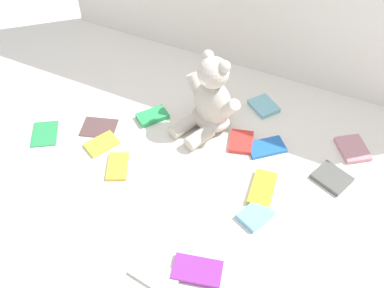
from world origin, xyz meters
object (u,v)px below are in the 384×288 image
at_px(book_case_3, 155,275).
at_px(book_case_6, 45,133).
at_px(book_case_11, 102,144).
at_px(book_case_2, 197,271).
at_px(book_case_13, 266,147).
at_px(book_case_4, 118,166).
at_px(book_case_12, 264,106).
at_px(teddy_bear, 211,102).
at_px(book_case_9, 353,149).
at_px(book_case_8, 152,116).
at_px(book_case_0, 99,127).
at_px(book_case_7, 263,189).
at_px(book_case_1, 332,178).
at_px(book_case_5, 241,142).
at_px(book_case_10, 255,215).

bearing_deg(book_case_3, book_case_6, -108.86).
height_order(book_case_3, book_case_11, same).
relative_size(book_case_2, book_case_13, 1.07).
height_order(book_case_4, book_case_12, book_case_12).
bearing_deg(book_case_6, book_case_12, -177.44).
bearing_deg(book_case_12, teddy_bear, 174.46).
distance_m(teddy_bear, book_case_9, 0.52).
bearing_deg(book_case_13, book_case_3, -53.44).
height_order(book_case_4, book_case_8, book_case_8).
height_order(teddy_bear, book_case_11, teddy_bear).
height_order(book_case_0, book_case_2, book_case_2).
bearing_deg(book_case_7, book_case_0, -7.73).
xyz_separation_m(book_case_0, book_case_9, (0.86, 0.29, 0.00)).
relative_size(book_case_3, book_case_8, 1.21).
xyz_separation_m(book_case_0, book_case_2, (0.56, -0.35, 0.00)).
height_order(book_case_1, book_case_5, book_case_1).
height_order(book_case_12, book_case_13, book_case_12).
bearing_deg(book_case_13, book_case_7, -26.17).
bearing_deg(book_case_0, book_case_9, 90.55).
bearing_deg(book_case_7, book_case_6, 0.43).
xyz_separation_m(teddy_bear, book_case_7, (0.27, -0.20, -0.10)).
xyz_separation_m(book_case_1, book_case_10, (-0.18, -0.24, 0.00)).
distance_m(book_case_8, book_case_9, 0.72).
relative_size(book_case_0, book_case_4, 1.08).
bearing_deg(book_case_2, book_case_6, 57.52).
bearing_deg(book_case_4, teddy_bear, -147.65).
distance_m(book_case_1, book_case_7, 0.24).
bearing_deg(book_case_8, book_case_6, -105.89).
bearing_deg(book_case_13, teddy_bear, -137.61).
bearing_deg(book_case_4, book_case_11, -56.65).
distance_m(teddy_bear, book_case_10, 0.43).
distance_m(book_case_3, book_case_6, 0.69).
distance_m(teddy_bear, book_case_3, 0.62).
bearing_deg(book_case_13, book_case_9, 72.48).
bearing_deg(book_case_10, teddy_bear, 156.69).
distance_m(book_case_3, book_case_8, 0.62).
distance_m(book_case_7, book_case_10, 0.10).
distance_m(teddy_bear, book_case_8, 0.24).
bearing_deg(book_case_10, book_case_6, -156.71).
height_order(book_case_11, book_case_13, book_case_13).
height_order(book_case_6, book_case_13, book_case_13).
xyz_separation_m(book_case_4, book_case_10, (0.48, 0.02, 0.00)).
height_order(book_case_1, book_case_10, book_case_10).
relative_size(book_case_11, book_case_13, 0.87).
relative_size(book_case_1, book_case_6, 0.90).
height_order(book_case_5, book_case_13, book_case_5).
bearing_deg(book_case_3, book_case_5, -176.51).
distance_m(book_case_7, book_case_9, 0.37).
relative_size(book_case_3, book_case_11, 1.21).
distance_m(book_case_0, book_case_9, 0.90).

